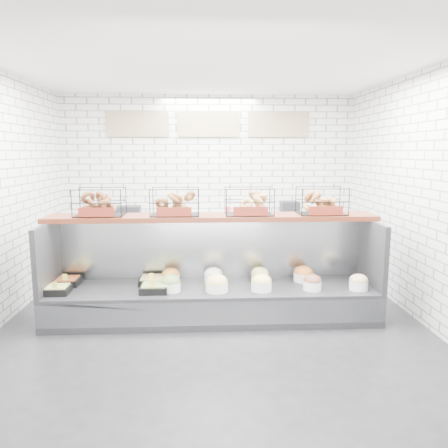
{
  "coord_description": "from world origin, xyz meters",
  "views": [
    {
      "loc": [
        -0.13,
        -4.87,
        2.03
      ],
      "look_at": [
        0.14,
        0.45,
        1.15
      ],
      "focal_mm": 35.0,
      "sensor_mm": 36.0,
      "label": 1
    }
  ],
  "objects": [
    {
      "name": "display_case",
      "position": [
        0.01,
        0.34,
        0.33
      ],
      "size": [
        4.0,
        0.9,
        1.2
      ],
      "color": "black",
      "rests_on": "ground"
    },
    {
      "name": "room_shell",
      "position": [
        0.0,
        0.6,
        2.06
      ],
      "size": [
        5.02,
        5.51,
        3.01
      ],
      "color": "silver",
      "rests_on": "ground"
    },
    {
      "name": "prep_counter",
      "position": [
        -0.01,
        2.43,
        0.47
      ],
      "size": [
        4.0,
        0.6,
        1.2
      ],
      "color": "#93969B",
      "rests_on": "ground"
    },
    {
      "name": "bagel_shelf",
      "position": [
        -0.0,
        0.52,
        1.38
      ],
      "size": [
        4.1,
        0.5,
        0.4
      ],
      "color": "#4A1B0F",
      "rests_on": "display_case"
    },
    {
      "name": "ground",
      "position": [
        0.0,
        0.0,
        0.0
      ],
      "size": [
        5.5,
        5.5,
        0.0
      ],
      "primitive_type": "plane",
      "color": "black",
      "rests_on": "ground"
    }
  ]
}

